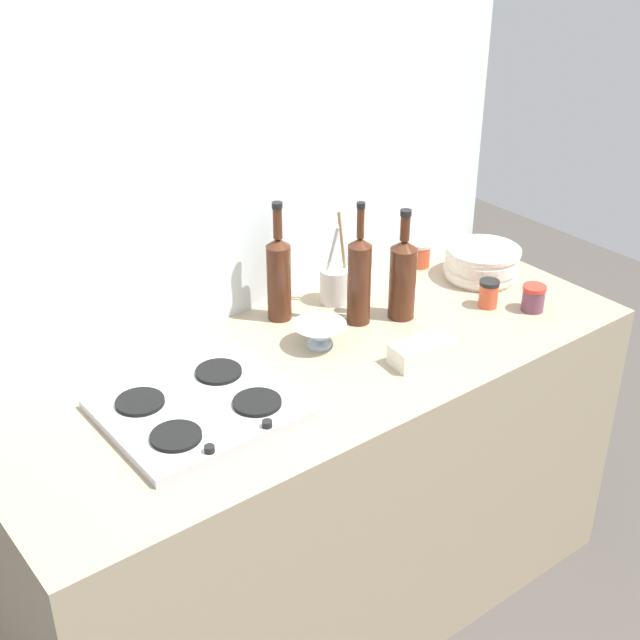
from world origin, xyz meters
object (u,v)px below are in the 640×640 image
at_px(plate_stack, 482,263).
at_px(condiment_jar_front, 489,293).
at_px(butter_dish, 422,352).
at_px(condiment_jar_rear, 420,254).
at_px(wine_bottle_mid_right, 359,278).
at_px(condiment_jar_spare, 533,298).
at_px(wine_bottle_mid_left, 279,276).
at_px(utensil_crock, 335,284).
at_px(stovetop_hob, 199,407).
at_px(wine_bottle_leftmost, 403,276).
at_px(mixing_bowl, 320,334).

distance_m(plate_stack, condiment_jar_front, 0.20).
xyz_separation_m(butter_dish, condiment_jar_rear, (0.40, 0.43, 0.01)).
bearing_deg(butter_dish, plate_stack, 26.95).
distance_m(wine_bottle_mid_right, condiment_jar_spare, 0.53).
relative_size(wine_bottle_mid_left, butter_dish, 2.10).
xyz_separation_m(wine_bottle_mid_right, utensil_crock, (0.02, 0.14, -0.08)).
distance_m(stovetop_hob, butter_dish, 0.61).
height_order(stovetop_hob, wine_bottle_leftmost, wine_bottle_leftmost).
distance_m(plate_stack, mixing_bowl, 0.66).
xyz_separation_m(wine_bottle_leftmost, wine_bottle_mid_right, (-0.12, 0.05, 0.01)).
distance_m(stovetop_hob, mixing_bowl, 0.43).
height_order(wine_bottle_mid_right, condiment_jar_front, wine_bottle_mid_right).
height_order(plate_stack, wine_bottle_leftmost, wine_bottle_leftmost).
relative_size(condiment_jar_front, condiment_jar_rear, 1.03).
bearing_deg(butter_dish, wine_bottle_mid_right, 88.37).
xyz_separation_m(stovetop_hob, condiment_jar_rear, (0.99, 0.28, 0.03)).
relative_size(wine_bottle_mid_left, mixing_bowl, 2.39).
distance_m(wine_bottle_mid_left, utensil_crock, 0.21).
height_order(plate_stack, condiment_jar_front, plate_stack).
bearing_deg(stovetop_hob, plate_stack, 5.15).
bearing_deg(utensil_crock, condiment_jar_rear, 3.85).
relative_size(utensil_crock, condiment_jar_spare, 3.70).
relative_size(wine_bottle_mid_left, utensil_crock, 1.22).
bearing_deg(wine_bottle_leftmost, condiment_jar_spare, -32.11).
xyz_separation_m(mixing_bowl, condiment_jar_front, (0.53, -0.12, 0.01)).
relative_size(stovetop_hob, butter_dish, 2.62).
distance_m(wine_bottle_mid_right, condiment_jar_front, 0.41).
relative_size(wine_bottle_leftmost, condiment_jar_rear, 4.05).
distance_m(butter_dish, condiment_jar_front, 0.38).
distance_m(wine_bottle_leftmost, condiment_jar_spare, 0.40).
bearing_deg(butter_dish, condiment_jar_rear, 47.07).
bearing_deg(condiment_jar_rear, condiment_jar_front, -95.80).
bearing_deg(mixing_bowl, wine_bottle_mid_right, 13.30).
bearing_deg(condiment_jar_spare, wine_bottle_mid_left, 145.85).
distance_m(stovetop_hob, wine_bottle_mid_left, 0.52).
xyz_separation_m(wine_bottle_leftmost, utensil_crock, (-0.09, 0.19, -0.07)).
bearing_deg(wine_bottle_mid_right, stovetop_hob, -169.21).
bearing_deg(mixing_bowl, condiment_jar_rear, 19.85).
height_order(stovetop_hob, mixing_bowl, mixing_bowl).
height_order(condiment_jar_front, condiment_jar_rear, condiment_jar_front).
bearing_deg(mixing_bowl, utensil_crock, 42.48).
relative_size(wine_bottle_leftmost, wine_bottle_mid_right, 0.91).
bearing_deg(wine_bottle_leftmost, stovetop_hob, -175.07).
bearing_deg(condiment_jar_rear, utensil_crock, -176.15).
bearing_deg(utensil_crock, mixing_bowl, -137.52).
height_order(butter_dish, condiment_jar_rear, condiment_jar_rear).
height_order(utensil_crock, condiment_jar_rear, utensil_crock).
distance_m(plate_stack, wine_bottle_leftmost, 0.38).
relative_size(wine_bottle_leftmost, condiment_jar_spare, 4.20).
bearing_deg(condiment_jar_spare, utensil_crock, 136.75).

